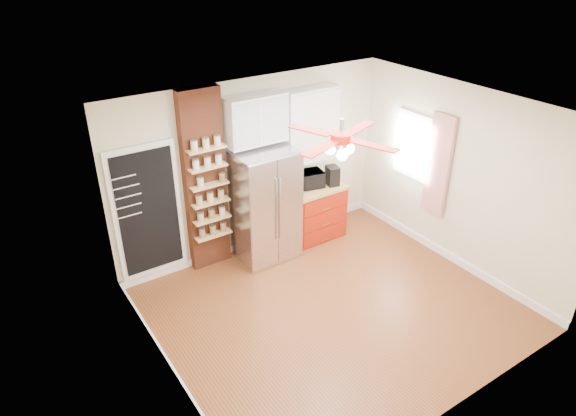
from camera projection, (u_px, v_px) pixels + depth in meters
floor at (332, 308)px, 6.90m from camera, size 4.50×4.50×0.00m
ceiling at (342, 114)px, 5.62m from camera, size 4.50×4.50×0.00m
wall_back at (254, 167)px, 7.72m from camera, size 4.50×0.02×2.70m
wall_front at (470, 309)px, 4.79m from camera, size 4.50×0.02×2.70m
wall_left at (161, 283)px, 5.16m from camera, size 0.02×4.00×2.70m
wall_right at (460, 178)px, 7.36m from camera, size 0.02×4.00×2.70m
chalkboard at (148, 212)px, 6.98m from camera, size 0.95×0.05×1.95m
brick_pillar at (205, 182)px, 7.25m from camera, size 0.60×0.16×2.70m
fridge at (264, 205)px, 7.65m from camera, size 0.90×0.70×1.75m
upper_glass_cabinet at (255, 119)px, 7.19m from camera, size 0.90×0.35×0.70m
red_cabinet at (314, 211)px, 8.36m from camera, size 0.94×0.64×0.90m
upper_shelf_unit at (310, 125)px, 7.82m from camera, size 0.90×0.30×1.15m
window at (414, 146)px, 7.91m from camera, size 0.04×0.75×1.05m
curtain at (438, 165)px, 7.53m from camera, size 0.06×0.40×1.55m
ceiling_fan at (341, 138)px, 5.75m from camera, size 1.40×1.40×0.44m
toaster_oven at (308, 179)px, 8.08m from camera, size 0.52×0.41×0.26m
coffee_maker at (332, 176)px, 8.15m from camera, size 0.22×0.26×0.31m
canister_left at (333, 180)px, 8.22m from camera, size 0.12×0.12×0.14m
canister_right at (331, 178)px, 8.26m from camera, size 0.14×0.14×0.15m
pantry_jar_oats at (200, 182)px, 7.05m from camera, size 0.10×0.10×0.13m
pantry_jar_beans at (222, 178)px, 7.18m from camera, size 0.10×0.10×0.11m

